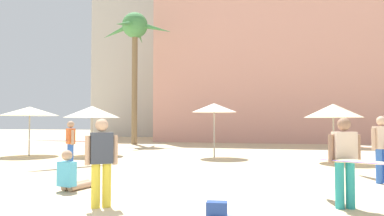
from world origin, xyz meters
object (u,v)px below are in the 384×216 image
(palm_tree_far_left, at_px, (135,35))
(cafe_umbrella_1, at_px, (333,111))
(person_near_left, at_px, (73,141))
(person_near_right, at_px, (101,159))
(cafe_umbrella_0, at_px, (92,112))
(person_mid_center, at_px, (346,160))
(person_far_left, at_px, (72,176))
(person_far_right, at_px, (381,147))
(cafe_umbrella_2, at_px, (30,111))
(cafe_umbrella_4, at_px, (214,108))

(palm_tree_far_left, height_order, cafe_umbrella_1, palm_tree_far_left)
(cafe_umbrella_1, relative_size, person_near_left, 0.85)
(cafe_umbrella_1, bearing_deg, person_near_right, -121.86)
(cafe_umbrella_0, xyz_separation_m, person_mid_center, (9.57, -8.63, -1.14))
(person_far_left, bearing_deg, cafe_umbrella_1, -29.82)
(cafe_umbrella_0, distance_m, cafe_umbrella_1, 10.67)
(person_far_right, xyz_separation_m, person_mid_center, (-1.47, -3.31, -0.03))
(palm_tree_far_left, xyz_separation_m, cafe_umbrella_1, (11.77, -8.71, -5.70))
(cafe_umbrella_0, distance_m, person_far_right, 12.31)
(palm_tree_far_left, xyz_separation_m, person_far_left, (4.87, -16.15, -7.38))
(person_far_right, bearing_deg, palm_tree_far_left, -165.63)
(person_near_left, relative_size, person_far_left, 2.75)
(cafe_umbrella_0, relative_size, person_near_left, 0.98)
(person_near_right, bearing_deg, cafe_umbrella_2, -172.18)
(cafe_umbrella_4, bearing_deg, person_far_left, -103.85)
(cafe_umbrella_0, height_order, person_far_left, cafe_umbrella_0)
(person_far_right, distance_m, person_mid_center, 3.63)
(palm_tree_far_left, distance_m, person_near_right, 19.83)
(person_far_right, relative_size, person_mid_center, 1.00)
(cafe_umbrella_2, xyz_separation_m, person_far_left, (6.58, -7.27, -1.75))
(person_far_left, bearing_deg, cafe_umbrella_2, 55.18)
(person_near_right, bearing_deg, person_far_right, 89.68)
(person_near_right, bearing_deg, palm_tree_far_left, 164.80)
(cafe_umbrella_2, relative_size, person_near_right, 1.60)
(cafe_umbrella_1, relative_size, person_near_right, 1.39)
(person_near_left, distance_m, person_far_left, 4.54)
(person_near_left, bearing_deg, cafe_umbrella_0, -116.98)
(cafe_umbrella_1, bearing_deg, cafe_umbrella_4, 170.49)
(person_near_left, bearing_deg, person_far_left, 74.14)
(cafe_umbrella_2, bearing_deg, person_far_right, -18.34)
(person_mid_center, bearing_deg, cafe_umbrella_2, 42.02)
(person_far_right, bearing_deg, cafe_umbrella_4, -164.37)
(palm_tree_far_left, height_order, cafe_umbrella_0, palm_tree_far_left)
(person_far_left, xyz_separation_m, person_near_right, (1.42, -1.37, 0.57))
(palm_tree_far_left, relative_size, person_near_right, 5.68)
(cafe_umbrella_1, distance_m, person_near_left, 9.92)
(cafe_umbrella_0, relative_size, cafe_umbrella_4, 1.09)
(cafe_umbrella_2, xyz_separation_m, cafe_umbrella_4, (8.61, 0.97, 0.12))
(person_far_left, bearing_deg, person_near_left, 43.69)
(palm_tree_far_left, xyz_separation_m, person_near_left, (2.57, -12.27, -6.82))
(person_mid_center, relative_size, person_far_left, 2.99)
(cafe_umbrella_1, bearing_deg, person_near_left, -158.88)
(cafe_umbrella_2, distance_m, person_near_left, 5.59)
(cafe_umbrella_0, distance_m, person_mid_center, 12.93)
(palm_tree_far_left, distance_m, person_far_right, 19.37)
(cafe_umbrella_1, bearing_deg, cafe_umbrella_0, 177.00)
(cafe_umbrella_1, height_order, person_far_left, cafe_umbrella_1)
(palm_tree_far_left, bearing_deg, person_near_right, -70.23)
(cafe_umbrella_1, bearing_deg, palm_tree_far_left, 143.49)
(cafe_umbrella_4, bearing_deg, cafe_umbrella_2, -173.56)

